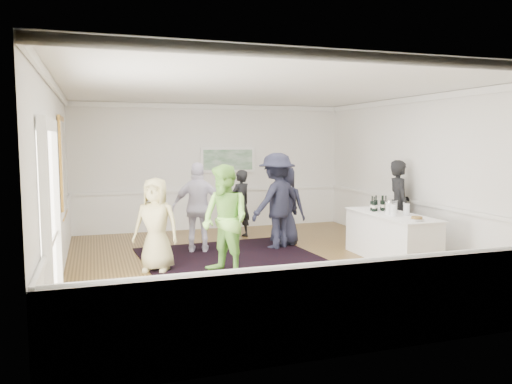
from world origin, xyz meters
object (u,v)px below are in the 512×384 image
object	(u,v)px
guest_green	(225,220)
guest_dark_a	(277,201)
guest_tan	(156,225)
nut_bowl	(417,219)
serving_table	(391,237)
guest_lilac	(199,208)
ice_bucket	(391,207)
guest_dark_b	(240,204)
bartender	(399,204)
guest_navy	(285,205)

from	to	relation	value
guest_green	guest_dark_a	distance (m)	2.32
guest_tan	guest_dark_a	bearing A→B (deg)	48.13
nut_bowl	serving_table	bearing A→B (deg)	85.67
serving_table	guest_lilac	size ratio (longest dim) A/B	1.19
ice_bucket	guest_dark_b	bearing A→B (deg)	127.35
guest_green	guest_dark_b	distance (m)	3.26
bartender	guest_tan	bearing A→B (deg)	108.06
guest_navy	nut_bowl	xyz separation A→B (m)	(1.36, -2.80, 0.06)
serving_table	ice_bucket	size ratio (longest dim) A/B	8.46
bartender	guest_dark_b	distance (m)	3.57
guest_green	guest_lilac	size ratio (longest dim) A/B	1.02
guest_navy	serving_table	bearing A→B (deg)	167.76
guest_dark_a	ice_bucket	distance (m)	2.35
ice_bucket	guest_lilac	bearing A→B (deg)	154.14
guest_tan	guest_lilac	bearing A→B (deg)	76.13
guest_lilac	ice_bucket	world-z (taller)	guest_lilac
serving_table	guest_tan	bearing A→B (deg)	172.53
serving_table	guest_navy	distance (m)	2.44
ice_bucket	bartender	bearing A→B (deg)	47.69
guest_green	ice_bucket	size ratio (longest dim) A/B	7.25
guest_navy	nut_bowl	distance (m)	3.11
bartender	guest_tan	xyz separation A→B (m)	(-5.11, -0.30, -0.11)
guest_tan	guest_dark_a	size ratio (longest dim) A/B	0.81
guest_dark_a	guest_green	bearing A→B (deg)	21.55
bartender	guest_dark_a	distance (m)	2.58
guest_dark_a	guest_navy	size ratio (longest dim) A/B	1.16
guest_dark_a	ice_bucket	bearing A→B (deg)	113.32
bartender	guest_lilac	bearing A→B (deg)	92.13
serving_table	guest_dark_a	xyz separation A→B (m)	(-1.71, 1.66, 0.56)
guest_dark_a	nut_bowl	distance (m)	3.02
guest_tan	guest_navy	distance (m)	3.25
guest_lilac	guest_dark_a	bearing A→B (deg)	-170.26
guest_dark_b	ice_bucket	bearing A→B (deg)	97.36
guest_green	guest_dark_b	xyz separation A→B (m)	(1.16, 3.04, -0.14)
bartender	guest_green	distance (m)	4.13
guest_green	serving_table	bearing A→B (deg)	63.71
bartender	ice_bucket	distance (m)	1.01
ice_bucket	nut_bowl	world-z (taller)	ice_bucket
guest_lilac	guest_dark_b	bearing A→B (deg)	-121.51
guest_tan	ice_bucket	size ratio (longest dim) A/B	6.33
bartender	serving_table	bearing A→B (deg)	154.39
guest_dark_b	guest_dark_a	bearing A→B (deg)	77.26
guest_lilac	guest_navy	bearing A→B (deg)	-161.55
guest_lilac	serving_table	bearing A→B (deg)	166.09
guest_tan	guest_lilac	world-z (taller)	guest_lilac
guest_dark_a	nut_bowl	bearing A→B (deg)	97.28
serving_table	bartender	xyz separation A→B (m)	(0.74, 0.87, 0.49)
guest_dark_b	nut_bowl	xyz separation A→B (m)	(2.06, -3.86, 0.13)
bartender	guest_green	xyz separation A→B (m)	(-4.03, -0.92, 0.01)
guest_dark_a	guest_navy	world-z (taller)	guest_dark_a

